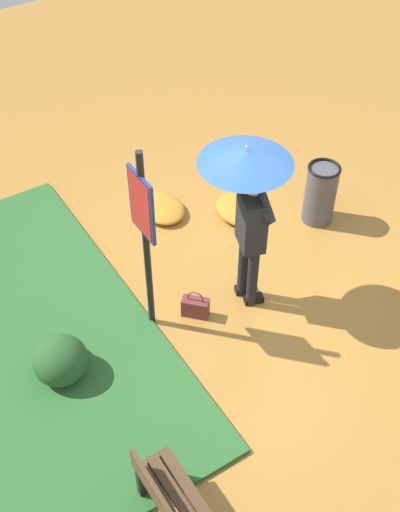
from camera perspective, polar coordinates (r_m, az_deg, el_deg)
ground_plane at (r=7.59m, az=4.02°, el=-3.24°), size 18.00×18.00×0.00m
person_with_umbrella at (r=6.52m, az=4.26°, el=5.89°), size 0.96×0.96×2.04m
info_sign_post at (r=6.27m, az=-4.96°, el=2.72°), size 0.44×0.07×2.30m
handbag at (r=7.26m, az=-0.41°, el=-4.51°), size 0.31×0.31×0.37m
trash_bin at (r=8.39m, az=10.56°, el=5.44°), size 0.42×0.42×0.83m
shrub_cluster at (r=6.83m, az=-12.15°, el=-8.79°), size 0.62×0.56×0.51m
leaf_pile_near_person at (r=8.55m, az=3.50°, el=4.11°), size 0.72×0.58×0.16m
leaf_pile_by_bench at (r=8.57m, az=-3.33°, el=4.20°), size 0.68×0.55×0.15m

